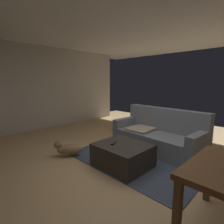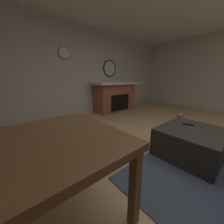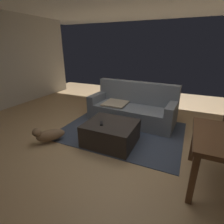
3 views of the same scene
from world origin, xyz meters
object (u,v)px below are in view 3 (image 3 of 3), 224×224
Objects in this scene: small_dog at (49,135)px; couch at (132,108)px; tv_remote at (101,123)px; ottoman_coffee_table at (111,133)px.

couch is at bearing 56.28° from small_dog.
small_dog is (-1.13, -1.69, -0.16)m from couch.
couch is 13.11× the size of tv_remote.
couch reaches higher than tv_remote.
tv_remote is at bearing 21.72° from small_dog.
ottoman_coffee_table is 1.20m from small_dog.
couch is at bearing 88.39° from ottoman_coffee_table.
ottoman_coffee_table is 5.86× the size of tv_remote.
ottoman_coffee_table reaches higher than small_dog.
small_dog is at bearing 173.30° from tv_remote.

